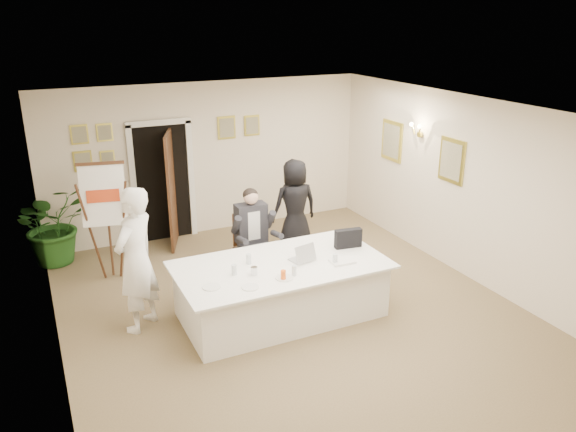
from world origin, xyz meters
The scene contains 28 objects.
floor centered at (0.00, 0.00, 0.00)m, with size 7.00×7.00×0.00m, color brown.
ceiling centered at (0.00, 0.00, 2.80)m, with size 6.00×7.00×0.02m, color white.
wall_back centered at (0.00, 3.50, 1.40)m, with size 6.00×0.10×2.80m, color #EBE3C6.
wall_front centered at (0.00, -3.50, 1.40)m, with size 6.00×0.10×2.80m, color #EBE3C6.
wall_left centered at (-3.00, 0.00, 1.40)m, with size 0.10×7.00×2.80m, color #EBE3C6.
wall_right centered at (3.00, 0.00, 1.40)m, with size 0.10×7.00×2.80m, color #EBE3C6.
doorway centered at (-0.88, 3.32, 1.04)m, with size 1.14×0.86×2.20m.
pictures_back_wall centered at (-0.80, 3.47, 1.85)m, with size 3.40×0.06×0.80m, color gold, non-canonical shape.
pictures_right_wall centered at (2.97, 1.20, 1.75)m, with size 0.06×2.20×0.80m, color gold, non-canonical shape.
wall_sconce centered at (2.90, 1.20, 2.10)m, with size 0.20×0.30×0.24m, color gold, non-canonical shape.
conference_table centered at (-0.17, -0.01, 0.39)m, with size 2.82×1.50×0.78m.
seated_man centered at (-0.09, 1.19, 0.74)m, with size 0.64×0.68×1.49m, color black, non-canonical shape.
flip_chart centered at (-2.08, 2.14, 0.86)m, with size 0.67×0.47×1.85m.
standing_man centered at (-1.96, 0.50, 0.97)m, with size 0.71×0.46×1.94m, color white.
standing_woman centered at (1.03, 2.00, 0.81)m, with size 0.79×0.51×1.61m, color black.
potted_palm centered at (-2.80, 3.20, 0.67)m, with size 1.20×1.04×1.34m, color #20541C.
laptop centered at (0.14, -0.02, 0.91)m, with size 0.32×0.34×0.28m, color #B7BABC, non-canonical shape.
laptop_bag centered at (0.93, 0.08, 0.91)m, with size 0.39×0.11×0.27m, color black.
paper_stack centered at (0.60, -0.33, 0.79)m, with size 0.32×0.22×0.03m, color white.
plate_left centered at (-1.22, -0.28, 0.78)m, with size 0.23×0.23×0.01m, color white.
plate_mid centered at (-0.80, -0.49, 0.78)m, with size 0.22×0.22×0.01m, color white.
plate_near centered at (-0.31, -0.43, 0.78)m, with size 0.23×0.23×0.01m, color white.
glass_a centered at (-0.85, -0.06, 0.84)m, with size 0.07×0.07×0.14m, color silver.
glass_b centered at (-0.16, -0.41, 0.84)m, with size 0.06×0.06×0.14m, color silver.
glass_c centered at (0.48, -0.33, 0.84)m, with size 0.07×0.07×0.14m, color silver.
glass_d centered at (-0.55, 0.17, 0.84)m, with size 0.07×0.07×0.14m, color silver.
oj_glass centered at (-0.34, -0.47, 0.84)m, with size 0.07×0.07×0.13m, color #EB5913.
steel_jug centered at (-0.62, -0.17, 0.83)m, with size 0.09×0.09×0.11m, color silver.
Camera 1 is at (-3.01, -6.22, 3.94)m, focal length 35.00 mm.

